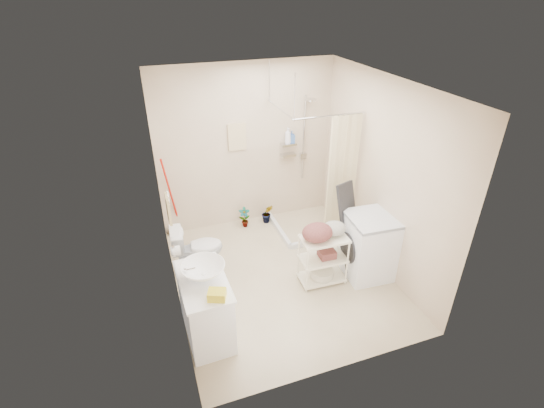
{
  "coord_description": "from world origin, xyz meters",
  "views": [
    {
      "loc": [
        -1.54,
        -3.98,
        3.56
      ],
      "look_at": [
        -0.05,
        0.25,
        1.02
      ],
      "focal_mm": 26.0,
      "sensor_mm": 36.0,
      "label": 1
    }
  ],
  "objects": [
    {
      "name": "wall_right",
      "position": [
        1.4,
        0.0,
        1.3
      ],
      "size": [
        0.04,
        3.2,
        2.6
      ],
      "primitive_type": "cube",
      "color": "beige",
      "rests_on": "ground"
    },
    {
      "name": "floor_basket",
      "position": [
        -1.03,
        -1.02,
        0.06
      ],
      "size": [
        0.24,
        0.19,
        0.12
      ],
      "primitive_type": "cube",
      "rotation": [
        0.0,
        0.0,
        -0.05
      ],
      "color": "gold",
      "rests_on": "ground"
    },
    {
      "name": "laundry_rack",
      "position": [
        0.48,
        -0.26,
        0.42
      ],
      "size": [
        0.62,
        0.38,
        0.83
      ],
      "primitive_type": null,
      "rotation": [
        0.0,
        0.0,
        -0.04
      ],
      "color": "white",
      "rests_on": "ground"
    },
    {
      "name": "hanging_towel",
      "position": [
        -0.15,
        1.58,
        1.5
      ],
      "size": [
        0.28,
        0.03,
        0.42
      ],
      "primitive_type": "cube",
      "color": "beige",
      "rests_on": "wall_back"
    },
    {
      "name": "potted_plant_b",
      "position": [
        0.27,
        1.39,
        0.17
      ],
      "size": [
        0.22,
        0.19,
        0.34
      ],
      "primitive_type": "imported",
      "rotation": [
        0.0,
        0.0,
        -0.26
      ],
      "color": "#954C21",
      "rests_on": "ground"
    },
    {
      "name": "mop",
      "position": [
        -1.29,
        1.53,
        0.69
      ],
      "size": [
        0.14,
        0.14,
        1.37
      ],
      "primitive_type": null,
      "rotation": [
        0.0,
        0.0,
        0.09
      ],
      "color": "red",
      "rests_on": "ground"
    },
    {
      "name": "vanity",
      "position": [
        -1.16,
        -0.67,
        0.39
      ],
      "size": [
        0.53,
        0.91,
        0.79
      ],
      "primitive_type": "cube",
      "rotation": [
        0.0,
        0.0,
        0.03
      ],
      "color": "white",
      "rests_on": "ground"
    },
    {
      "name": "ironing_board",
      "position": [
        0.96,
        -0.05,
        0.64
      ],
      "size": [
        0.37,
        0.27,
        1.27
      ],
      "primitive_type": null,
      "rotation": [
        0.0,
        0.0,
        0.51
      ],
      "color": "black",
      "rests_on": "ground"
    },
    {
      "name": "potted_plant_a",
      "position": [
        -0.13,
        1.39,
        0.18
      ],
      "size": [
        0.2,
        0.15,
        0.35
      ],
      "primitive_type": "imported",
      "rotation": [
        0.0,
        0.0,
        -0.16
      ],
      "color": "#94411E",
      "rests_on": "ground"
    },
    {
      "name": "sink",
      "position": [
        -1.14,
        -0.62,
        0.87
      ],
      "size": [
        0.53,
        0.53,
        0.16
      ],
      "primitive_type": "imported",
      "rotation": [
        0.0,
        0.0,
        0.12
      ],
      "color": "white",
      "rests_on": "vanity"
    },
    {
      "name": "counter_basket",
      "position": [
        -1.07,
        -1.0,
        0.84
      ],
      "size": [
        0.22,
        0.19,
        0.1
      ],
      "primitive_type": "cube",
      "rotation": [
        0.0,
        0.0,
        -0.37
      ],
      "color": "yellow",
      "rests_on": "vanity"
    },
    {
      "name": "toilet",
      "position": [
        -1.04,
        0.54,
        0.35
      ],
      "size": [
        0.7,
        0.43,
        0.7
      ],
      "primitive_type": "imported",
      "rotation": [
        0.0,
        0.0,
        1.52
      ],
      "color": "silver",
      "rests_on": "ground"
    },
    {
      "name": "floor",
      "position": [
        0.0,
        0.0,
        0.0
      ],
      "size": [
        3.2,
        3.2,
        0.0
      ],
      "primitive_type": "plane",
      "color": "beige",
      "rests_on": "ground"
    },
    {
      "name": "wall_back",
      "position": [
        0.0,
        1.6,
        1.3
      ],
      "size": [
        2.8,
        0.04,
        2.6
      ],
      "primitive_type": "cube",
      "color": "beige",
      "rests_on": "ground"
    },
    {
      "name": "wall_left",
      "position": [
        -1.4,
        0.0,
        1.3
      ],
      "size": [
        0.04,
        3.2,
        2.6
      ],
      "primitive_type": "cube",
      "color": "beige",
      "rests_on": "ground"
    },
    {
      "name": "ceiling",
      "position": [
        0.0,
        0.0,
        2.6
      ],
      "size": [
        2.8,
        3.2,
        0.04
      ],
      "primitive_type": "cube",
      "color": "silver",
      "rests_on": "ground"
    },
    {
      "name": "tp_holder",
      "position": [
        -1.36,
        0.05,
        0.72
      ],
      "size": [
        0.08,
        0.12,
        0.14
      ],
      "primitive_type": null,
      "color": "white",
      "rests_on": "wall_left"
    },
    {
      "name": "washing_machine",
      "position": [
        1.14,
        -0.31,
        0.45
      ],
      "size": [
        0.65,
        0.67,
        0.9
      ],
      "primitive_type": "cube",
      "rotation": [
        0.0,
        0.0,
        -0.06
      ],
      "color": "white",
      "rests_on": "ground"
    },
    {
      "name": "shampoo_bottle_a",
      "position": [
        0.65,
        1.51,
        1.45
      ],
      "size": [
        0.12,
        0.12,
        0.25
      ],
      "primitive_type": "imported",
      "rotation": [
        0.0,
        0.0,
        0.3
      ],
      "color": "white",
      "rests_on": "shower"
    },
    {
      "name": "towel_ring",
      "position": [
        -1.38,
        -0.2,
        1.47
      ],
      "size": [
        0.04,
        0.22,
        0.34
      ],
      "primitive_type": null,
      "color": "#D6C185",
      "rests_on": "wall_left"
    },
    {
      "name": "shower",
      "position": [
        0.85,
        1.05,
        1.05
      ],
      "size": [
        1.1,
        1.1,
        2.1
      ],
      "primitive_type": null,
      "color": "silver",
      "rests_on": "ground"
    },
    {
      "name": "wall_front",
      "position": [
        0.0,
        -1.6,
        1.3
      ],
      "size": [
        2.8,
        0.04,
        2.6
      ],
      "primitive_type": "cube",
      "color": "beige",
      "rests_on": "ground"
    },
    {
      "name": "shampoo_bottle_b",
      "position": [
        0.73,
        1.54,
        1.41
      ],
      "size": [
        0.09,
        0.09,
        0.19
      ],
      "primitive_type": "imported",
      "rotation": [
        0.0,
        0.0,
        -0.04
      ],
      "color": "#3C62A7",
      "rests_on": "shower"
    }
  ]
}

